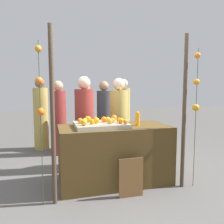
% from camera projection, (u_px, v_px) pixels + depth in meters
% --- Properties ---
extents(ground_plane, '(24.00, 24.00, 0.00)m').
position_uv_depth(ground_plane, '(115.00, 181.00, 3.54)').
color(ground_plane, '#565451').
extents(stall_counter, '(1.68, 0.79, 0.88)m').
position_uv_depth(stall_counter, '(115.00, 154.00, 3.49)').
color(stall_counter, '#4C3819').
rests_on(stall_counter, ground_plane).
extents(orange_tray, '(0.77, 0.62, 0.06)m').
position_uv_depth(orange_tray, '(101.00, 125.00, 3.37)').
color(orange_tray, '#B2AD99').
rests_on(orange_tray, stall_counter).
extents(orange_0, '(0.07, 0.07, 0.07)m').
position_uv_depth(orange_0, '(92.00, 122.00, 3.24)').
color(orange_0, orange).
rests_on(orange_0, orange_tray).
extents(orange_1, '(0.08, 0.08, 0.08)m').
position_uv_depth(orange_1, '(121.00, 121.00, 3.32)').
color(orange_1, orange).
rests_on(orange_1, orange_tray).
extents(orange_2, '(0.08, 0.08, 0.08)m').
position_uv_depth(orange_2, '(96.00, 120.00, 3.44)').
color(orange_2, orange).
rests_on(orange_2, orange_tray).
extents(orange_3, '(0.09, 0.09, 0.09)m').
position_uv_depth(orange_3, '(104.00, 119.00, 3.43)').
color(orange_3, orange).
rests_on(orange_3, orange_tray).
extents(orange_4, '(0.07, 0.07, 0.07)m').
position_uv_depth(orange_4, '(85.00, 120.00, 3.36)').
color(orange_4, orange).
rests_on(orange_4, orange_tray).
extents(orange_5, '(0.09, 0.09, 0.09)m').
position_uv_depth(orange_5, '(114.00, 118.00, 3.62)').
color(orange_5, orange).
rests_on(orange_5, orange_tray).
extents(orange_6, '(0.09, 0.09, 0.09)m').
position_uv_depth(orange_6, '(88.00, 119.00, 3.43)').
color(orange_6, orange).
rests_on(orange_6, orange_tray).
extents(orange_7, '(0.08, 0.08, 0.08)m').
position_uv_depth(orange_7, '(108.00, 119.00, 3.48)').
color(orange_7, orange).
rests_on(orange_7, orange_tray).
extents(orange_8, '(0.07, 0.07, 0.07)m').
position_uv_depth(orange_8, '(119.00, 120.00, 3.42)').
color(orange_8, orange).
rests_on(orange_8, orange_tray).
extents(orange_9, '(0.08, 0.08, 0.08)m').
position_uv_depth(orange_9, '(112.00, 120.00, 3.36)').
color(orange_9, orange).
rests_on(orange_9, orange_tray).
extents(orange_10, '(0.07, 0.07, 0.07)m').
position_uv_depth(orange_10, '(126.00, 122.00, 3.24)').
color(orange_10, orange).
rests_on(orange_10, orange_tray).
extents(orange_11, '(0.08, 0.08, 0.08)m').
position_uv_depth(orange_11, '(80.00, 121.00, 3.30)').
color(orange_11, orange).
rests_on(orange_11, orange_tray).
extents(orange_12, '(0.08, 0.08, 0.08)m').
position_uv_depth(orange_12, '(87.00, 118.00, 3.57)').
color(orange_12, orange).
rests_on(orange_12, orange_tray).
extents(orange_13, '(0.09, 0.09, 0.09)m').
position_uv_depth(orange_13, '(97.00, 120.00, 3.33)').
color(orange_13, orange).
rests_on(orange_13, orange_tray).
extents(orange_14, '(0.08, 0.08, 0.08)m').
position_uv_depth(orange_14, '(110.00, 121.00, 3.28)').
color(orange_14, orange).
rests_on(orange_14, orange_tray).
extents(orange_15, '(0.09, 0.09, 0.09)m').
position_uv_depth(orange_15, '(84.00, 122.00, 3.12)').
color(orange_15, orange).
rests_on(orange_15, orange_tray).
extents(juice_bottle, '(0.07, 0.07, 0.22)m').
position_uv_depth(juice_bottle, '(138.00, 119.00, 3.46)').
color(juice_bottle, orange).
rests_on(juice_bottle, stall_counter).
extents(chalkboard_sign, '(0.34, 0.03, 0.55)m').
position_uv_depth(chalkboard_sign, '(131.00, 178.00, 3.02)').
color(chalkboard_sign, brown).
rests_on(chalkboard_sign, ground_plane).
extents(vendor_left, '(0.33, 0.33, 1.66)m').
position_uv_depth(vendor_left, '(84.00, 127.00, 4.00)').
color(vendor_left, maroon).
rests_on(vendor_left, ground_plane).
extents(vendor_right, '(0.33, 0.33, 1.64)m').
position_uv_depth(vendor_right, '(119.00, 125.00, 4.22)').
color(vendor_right, tan).
rests_on(vendor_right, ground_plane).
extents(crowd_person_0, '(0.32, 0.32, 1.61)m').
position_uv_depth(crowd_person_0, '(104.00, 119.00, 5.19)').
color(crowd_person_0, '#333338').
rests_on(crowd_person_0, ground_plane).
extents(crowd_person_1, '(0.34, 0.34, 1.69)m').
position_uv_depth(crowd_person_1, '(41.00, 116.00, 5.35)').
color(crowd_person_1, tan).
rests_on(crowd_person_1, ground_plane).
extents(crowd_person_2, '(0.31, 0.31, 1.55)m').
position_uv_depth(crowd_person_2, '(86.00, 119.00, 5.35)').
color(crowd_person_2, '#333338').
rests_on(crowd_person_2, ground_plane).
extents(crowd_person_3, '(0.34, 0.34, 1.68)m').
position_uv_depth(crowd_person_3, '(123.00, 114.00, 5.79)').
color(crowd_person_3, tan).
rests_on(crowd_person_3, ground_plane).
extents(crowd_person_4, '(0.32, 0.32, 1.62)m').
position_uv_depth(crowd_person_4, '(59.00, 120.00, 4.94)').
color(crowd_person_4, maroon).
rests_on(crowd_person_4, ground_plane).
extents(canopy_post_left, '(0.06, 0.06, 2.22)m').
position_uv_depth(canopy_post_left, '(53.00, 117.00, 2.76)').
color(canopy_post_left, '#473828').
rests_on(canopy_post_left, ground_plane).
extents(canopy_post_right, '(0.06, 0.06, 2.22)m').
position_uv_depth(canopy_post_right, '(184.00, 113.00, 3.25)').
color(canopy_post_right, '#473828').
rests_on(canopy_post_right, ground_plane).
extents(garland_strand_left, '(0.10, 0.09, 2.02)m').
position_uv_depth(garland_strand_left, '(40.00, 88.00, 2.68)').
color(garland_strand_left, '#2D4C23').
rests_on(garland_strand_left, ground_plane).
extents(garland_strand_right, '(0.10, 0.10, 2.02)m').
position_uv_depth(garland_strand_right, '(196.00, 88.00, 3.23)').
color(garland_strand_right, '#2D4C23').
rests_on(garland_strand_right, ground_plane).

